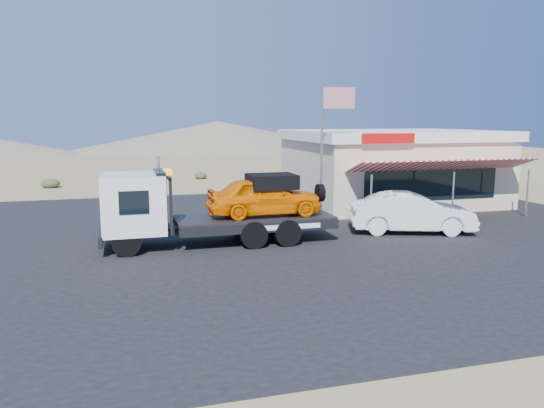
% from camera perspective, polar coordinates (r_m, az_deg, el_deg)
% --- Properties ---
extents(ground, '(120.00, 120.00, 0.00)m').
position_cam_1_polar(ground, '(17.81, -3.68, -5.63)').
color(ground, '#8C7450').
rests_on(ground, ground).
extents(asphalt_lot, '(32.00, 24.00, 0.02)m').
position_cam_1_polar(asphalt_lot, '(21.11, -0.13, -3.23)').
color(asphalt_lot, black).
rests_on(asphalt_lot, ground).
extents(tow_truck, '(8.26, 2.45, 2.76)m').
position_cam_1_polar(tow_truck, '(19.24, -6.36, -0.02)').
color(tow_truck, black).
rests_on(tow_truck, asphalt_lot).
extents(white_sedan, '(5.15, 3.16, 1.60)m').
position_cam_1_polar(white_sedan, '(21.93, 14.79, -0.91)').
color(white_sedan, silver).
rests_on(white_sedan, asphalt_lot).
extents(jerky_store, '(10.40, 9.97, 3.90)m').
position_cam_1_polar(jerky_store, '(29.54, 12.67, 3.99)').
color(jerky_store, '#C6B595').
rests_on(jerky_store, asphalt_lot).
extents(flagpole, '(1.55, 0.10, 6.00)m').
position_cam_1_polar(flagpole, '(23.01, 5.92, 7.18)').
color(flagpole, '#99999E').
rests_on(flagpole, asphalt_lot).
extents(distant_hills, '(126.00, 48.00, 4.20)m').
position_cam_1_polar(distant_hills, '(72.27, -21.06, 6.45)').
color(distant_hills, '#726B59').
rests_on(distant_hills, ground).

